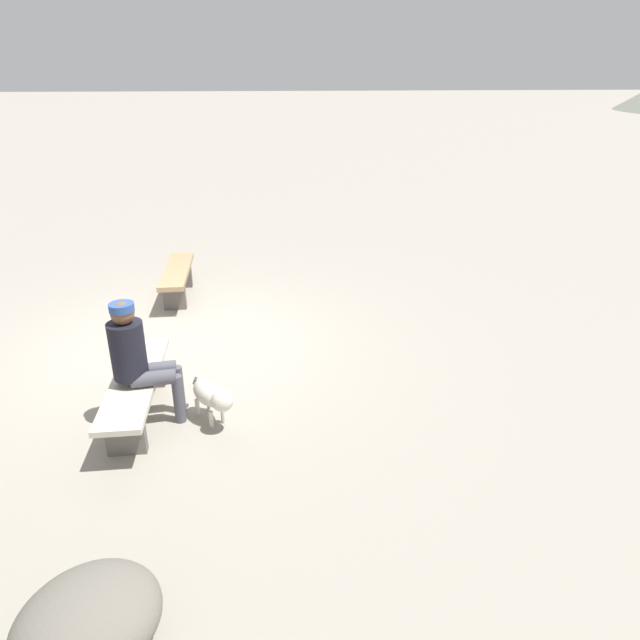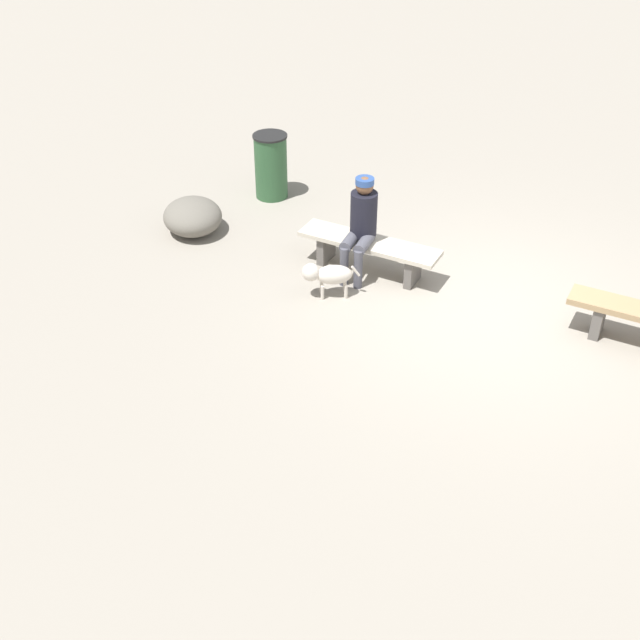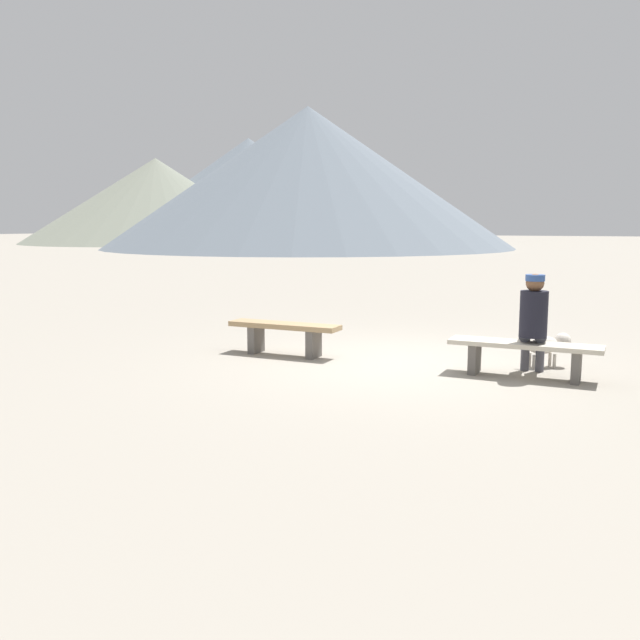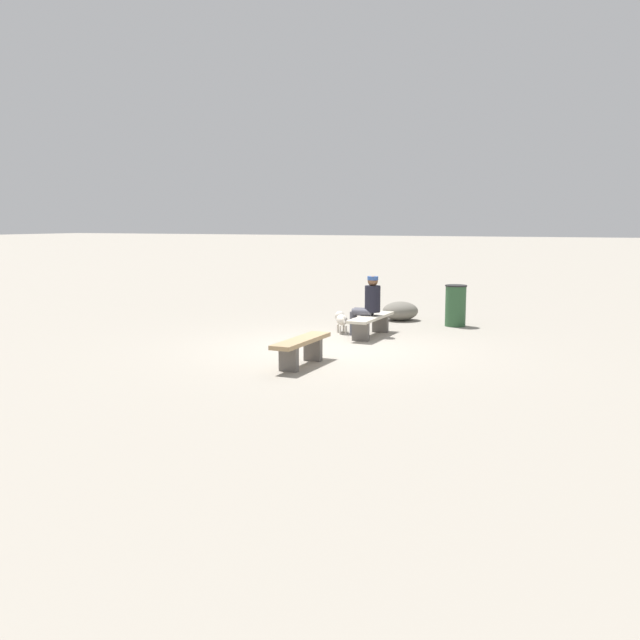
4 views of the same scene
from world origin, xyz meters
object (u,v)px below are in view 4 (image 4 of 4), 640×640
(boulder, at_px, (400,311))
(seated_person, at_px, (369,301))
(bench_left, at_px, (301,346))
(dog, at_px, (341,319))
(trash_bin, at_px, (456,306))
(bench_right, at_px, (371,321))

(boulder, bearing_deg, seated_person, -178.08)
(bench_left, distance_m, seated_person, 3.49)
(bench_left, height_order, boulder, bench_left)
(boulder, bearing_deg, dog, 166.08)
(dog, relative_size, boulder, 0.70)
(seated_person, xyz_separation_m, dog, (0.11, 0.68, -0.44))
(seated_person, distance_m, trash_bin, 2.56)
(bench_left, xyz_separation_m, bench_right, (3.38, -0.03, -0.01))
(bench_left, bearing_deg, boulder, 1.46)
(seated_person, relative_size, boulder, 1.44)
(trash_bin, bearing_deg, boulder, 75.05)
(dog, distance_m, trash_bin, 2.90)
(bench_right, xyz_separation_m, seated_person, (0.08, 0.08, 0.41))
(trash_bin, bearing_deg, bench_right, 149.48)
(dog, relative_size, trash_bin, 0.65)
(bench_left, bearing_deg, trash_bin, -13.30)
(seated_person, bearing_deg, boulder, -4.14)
(trash_bin, relative_size, boulder, 1.08)
(dog, bearing_deg, trash_bin, -78.37)
(seated_person, distance_m, boulder, 2.58)
(seated_person, height_order, boulder, seated_person)
(seated_person, height_order, dog, seated_person)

